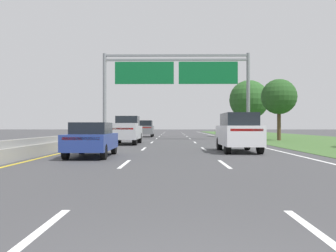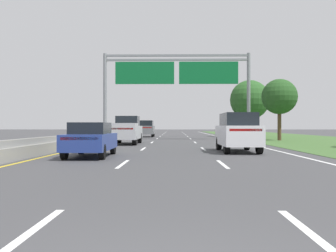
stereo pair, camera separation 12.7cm
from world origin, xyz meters
TOP-DOWN VIEW (x-y plane):
  - ground_plane at (0.00, 35.00)m, footprint 220.00×220.00m
  - lane_striping at (0.00, 34.54)m, footprint 11.96×106.00m
  - grass_verge_right at (13.95, 35.00)m, footprint 14.00×110.00m
  - median_barrier_concrete at (-6.60, 35.00)m, footprint 0.60×110.00m
  - overhead_sign_gantry at (0.30, 34.39)m, footprint 15.06×0.42m
  - pickup_truck_silver at (-3.67, 25.49)m, footprint 2.03×5.41m
  - car_grey_left_lane_suv at (-3.52, 44.27)m, footprint 1.93×4.71m
  - car_white_right_lane_suv at (3.52, 16.96)m, footprint 1.91×4.70m
  - car_blue_left_lane_sedan at (-3.78, 13.70)m, footprint 1.89×4.43m
  - roadside_tree_mid at (10.25, 32.63)m, footprint 3.42×3.42m
  - roadside_tree_far at (9.80, 44.46)m, footprint 5.07×5.07m

SIDE VIEW (x-z plane):
  - ground_plane at x=0.00m, z-range 0.00..0.00m
  - lane_striping at x=0.00m, z-range 0.00..0.01m
  - grass_verge_right at x=13.95m, z-range 0.00..0.02m
  - median_barrier_concrete at x=-6.60m, z-range -0.07..0.78m
  - car_blue_left_lane_sedan at x=-3.78m, z-range 0.03..1.60m
  - pickup_truck_silver at x=-3.67m, z-range -0.03..2.17m
  - car_grey_left_lane_suv at x=-3.52m, z-range 0.04..2.15m
  - car_white_right_lane_suv at x=3.52m, z-range 0.04..2.15m
  - roadside_tree_mid at x=10.25m, z-range 1.25..7.22m
  - roadside_tree_far at x=9.80m, z-range 1.12..8.45m
  - overhead_sign_gantry at x=0.30m, z-range 1.93..10.78m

